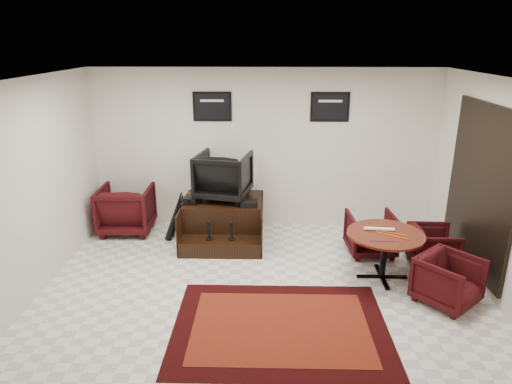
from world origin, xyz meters
TOP-DOWN VIEW (x-y plane):
  - ground at (0.00, 0.00)m, footprint 6.00×6.00m
  - room_shell at (0.41, 0.12)m, footprint 6.02×5.02m
  - area_rug at (0.21, -0.71)m, footprint 2.54×1.90m
  - shine_podium at (-0.68, 1.82)m, footprint 1.32×1.36m
  - shine_chair at (-0.68, 1.96)m, footprint 0.98×0.94m
  - shoes_pair at (-1.20, 1.73)m, footprint 0.27×0.33m
  - polish_kit at (-0.24, 1.56)m, footprint 0.28×0.20m
  - umbrella_black at (-1.49, 1.71)m, footprint 0.33×0.12m
  - umbrella_hooked at (-1.49, 1.88)m, footprint 0.29×0.11m
  - armchair_side at (-2.42, 2.10)m, footprint 0.90×0.85m
  - meeting_table at (1.69, 0.52)m, footprint 1.06×1.06m
  - table_chair_back at (1.69, 1.33)m, footprint 0.75×0.71m
  - table_chair_window at (2.53, 0.92)m, footprint 0.63×0.67m
  - table_chair_corner at (2.37, -0.11)m, footprint 0.94×0.94m
  - paper_roll at (1.62, 0.60)m, footprint 0.42×0.09m
  - table_clutter at (1.73, 0.43)m, footprint 0.56×0.39m

SIDE VIEW (x-z plane):
  - ground at x=0.00m, z-range 0.00..0.00m
  - area_rug at x=0.21m, z-range 0.00..0.01m
  - shine_podium at x=-0.68m, z-range -0.03..0.65m
  - table_chair_window at x=2.53m, z-range 0.00..0.67m
  - table_chair_corner at x=2.37m, z-range 0.00..0.71m
  - table_chair_back at x=1.69m, z-range 0.00..0.73m
  - umbrella_hooked at x=-1.49m, z-range 0.00..0.78m
  - umbrella_black at x=-1.49m, z-range 0.00..0.89m
  - armchair_side at x=-2.42m, z-range 0.00..0.91m
  - meeting_table at x=1.69m, z-range 0.26..0.95m
  - table_clutter at x=1.73m, z-range 0.69..0.70m
  - paper_roll at x=1.62m, z-range 0.69..0.74m
  - polish_kit at x=-0.24m, z-range 0.68..0.78m
  - shoes_pair at x=-1.20m, z-range 0.68..0.79m
  - shine_chair at x=-0.68m, z-range 0.68..1.55m
  - room_shell at x=0.41m, z-range 0.38..3.19m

